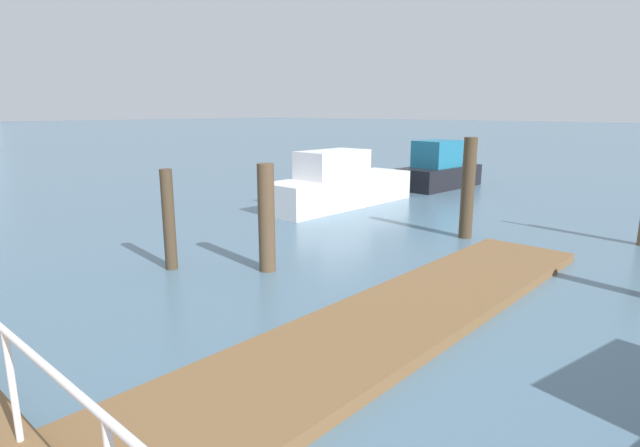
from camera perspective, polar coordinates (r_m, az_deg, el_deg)
floating_dock at (r=8.11m, az=8.59°, el=-10.56°), size 10.91×2.00×0.18m
dock_piling_2 at (r=10.37m, az=-6.04°, el=0.60°), size 0.34×0.34×2.23m
dock_piling_3 at (r=13.57m, az=16.28°, el=3.81°), size 0.34×0.34×2.60m
dock_piling_4 at (r=10.90m, az=-16.63°, el=0.39°), size 0.25×0.25×2.10m
moored_boat_1 at (r=22.32m, az=13.19°, el=5.88°), size 4.25×1.90×2.01m
moored_boat_4 at (r=17.55m, az=2.19°, el=4.35°), size 6.07×1.71×1.94m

